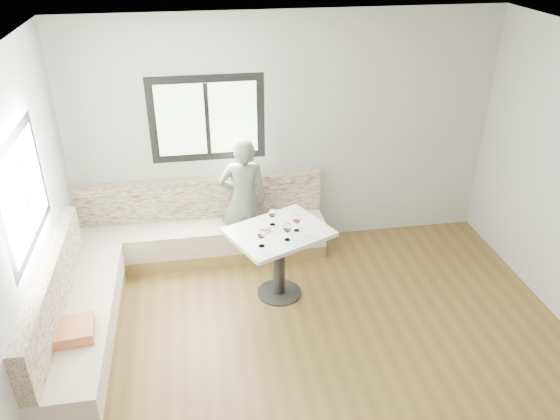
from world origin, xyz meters
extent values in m
cube|color=brown|center=(0.00, 0.00, 0.00)|extent=(5.00, 5.00, 0.01)
cube|color=white|center=(0.00, 0.00, 2.80)|extent=(5.00, 5.00, 0.01)
cube|color=#B7B7B2|center=(0.00, 2.50, 1.40)|extent=(5.00, 0.01, 2.80)
cube|color=black|center=(-0.90, 2.49, 1.65)|extent=(1.30, 0.02, 1.00)
cube|color=black|center=(-2.49, 0.90, 1.65)|extent=(0.02, 1.30, 1.00)
cube|color=olive|center=(-1.05, 2.23, 0.08)|extent=(2.90, 0.55, 0.16)
cube|color=beige|center=(-1.05, 2.23, 0.30)|extent=(2.90, 0.55, 0.29)
cube|color=#F3EAC2|center=(-1.05, 2.43, 0.70)|extent=(2.90, 0.14, 0.50)
cube|color=olive|center=(-2.23, 0.82, 0.08)|extent=(0.55, 2.25, 0.16)
cube|color=beige|center=(-2.23, 0.82, 0.30)|extent=(0.55, 2.25, 0.29)
cube|color=#F3EAC2|center=(-2.43, 0.82, 0.70)|extent=(0.14, 2.25, 0.50)
cube|color=#C26044|center=(-2.22, 0.47, 0.50)|extent=(0.38, 0.38, 0.10)
cylinder|color=black|center=(-0.27, 1.35, 0.01)|extent=(0.48, 0.48, 0.02)
cylinder|color=black|center=(-0.27, 1.35, 0.38)|extent=(0.13, 0.13, 0.76)
cube|color=silver|center=(-0.27, 1.35, 0.78)|extent=(1.20, 1.09, 0.04)
imported|color=#5A5E53|center=(-0.55, 2.17, 0.76)|extent=(0.58, 0.41, 1.53)
cylinder|color=white|center=(-0.42, 1.39, 0.82)|extent=(0.11, 0.11, 0.04)
sphere|color=black|center=(-0.40, 1.40, 0.84)|extent=(0.02, 0.02, 0.02)
sphere|color=black|center=(-0.43, 1.40, 0.84)|extent=(0.02, 0.02, 0.02)
sphere|color=black|center=(-0.42, 1.37, 0.84)|extent=(0.02, 0.02, 0.02)
cylinder|color=white|center=(-0.49, 1.08, 0.80)|extent=(0.06, 0.06, 0.01)
cylinder|color=white|center=(-0.49, 1.08, 0.85)|extent=(0.01, 0.01, 0.08)
ellipsoid|color=white|center=(-0.49, 1.08, 0.94)|extent=(0.09, 0.09, 0.10)
cylinder|color=#4F0518|center=(-0.49, 1.08, 0.92)|extent=(0.06, 0.06, 0.02)
cylinder|color=white|center=(-0.22, 1.16, 0.80)|extent=(0.06, 0.06, 0.01)
cylinder|color=white|center=(-0.22, 1.16, 0.85)|extent=(0.01, 0.01, 0.08)
ellipsoid|color=white|center=(-0.22, 1.16, 0.94)|extent=(0.09, 0.09, 0.10)
cylinder|color=#4F0518|center=(-0.22, 1.16, 0.92)|extent=(0.06, 0.06, 0.02)
cylinder|color=white|center=(-0.09, 1.32, 0.80)|extent=(0.06, 0.06, 0.01)
cylinder|color=white|center=(-0.09, 1.32, 0.85)|extent=(0.01, 0.01, 0.08)
ellipsoid|color=white|center=(-0.09, 1.32, 0.94)|extent=(0.09, 0.09, 0.10)
cylinder|color=#4F0518|center=(-0.09, 1.32, 0.92)|extent=(0.06, 0.06, 0.02)
cylinder|color=white|center=(-0.32, 1.48, 0.80)|extent=(0.06, 0.06, 0.01)
cylinder|color=white|center=(-0.32, 1.48, 0.85)|extent=(0.01, 0.01, 0.08)
ellipsoid|color=white|center=(-0.32, 1.48, 0.94)|extent=(0.09, 0.09, 0.10)
cylinder|color=#4F0518|center=(-0.32, 1.48, 0.92)|extent=(0.06, 0.06, 0.02)
camera|label=1|loc=(-1.06, -3.41, 3.68)|focal=35.00mm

